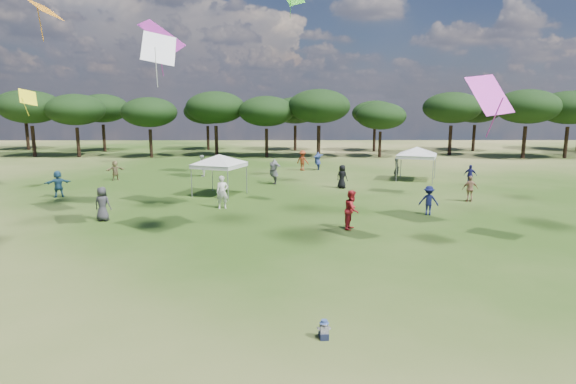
# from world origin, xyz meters

# --- Properties ---
(ground) EXTENTS (140.00, 140.00, 0.00)m
(ground) POSITION_xyz_m (0.00, 0.00, 0.00)
(ground) COLOR #2F4C17
(ground) RESTS_ON ground
(tree_line) EXTENTS (108.78, 17.63, 7.77)m
(tree_line) POSITION_xyz_m (2.39, 47.41, 5.42)
(tree_line) COLOR black
(tree_line) RESTS_ON ground
(tent_left) EXTENTS (5.29, 5.29, 3.02)m
(tent_left) POSITION_xyz_m (-4.84, 21.64, 2.59)
(tent_left) COLOR gray
(tent_left) RESTS_ON ground
(tent_right) EXTENTS (5.44, 5.44, 2.96)m
(tent_right) POSITION_xyz_m (9.79, 27.80, 2.53)
(tent_right) COLOR gray
(tent_right) RESTS_ON ground
(toddler) EXTENTS (0.36, 0.40, 0.53)m
(toddler) POSITION_xyz_m (0.42, 1.88, 0.24)
(toddler) COLOR #161B31
(toddler) RESTS_ON ground
(festival_crowd) EXTENTS (29.69, 22.61, 1.91)m
(festival_crowd) POSITION_xyz_m (-1.46, 24.69, 0.88)
(festival_crowd) COLOR beige
(festival_crowd) RESTS_ON ground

